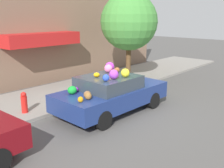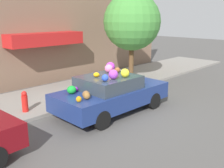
% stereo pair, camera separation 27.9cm
% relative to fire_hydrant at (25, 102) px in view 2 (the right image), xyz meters
% --- Properties ---
extents(ground_plane, '(60.00, 60.00, 0.00)m').
position_rel_fire_hydrant_xyz_m(ground_plane, '(2.21, -1.77, -0.46)').
color(ground_plane, '#565451').
extents(sidewalk_curb, '(24.00, 3.20, 0.11)m').
position_rel_fire_hydrant_xyz_m(sidewalk_curb, '(2.21, 0.93, -0.40)').
color(sidewalk_curb, gray).
rests_on(sidewalk_curb, ground).
extents(building_facade, '(18.00, 1.20, 5.36)m').
position_rel_fire_hydrant_xyz_m(building_facade, '(2.23, 3.15, 2.19)').
color(building_facade, '#846651').
rests_on(building_facade, ground).
extents(street_tree, '(2.72, 2.72, 4.15)m').
position_rel_fire_hydrant_xyz_m(street_tree, '(5.96, 0.46, 2.44)').
color(street_tree, brown).
rests_on(street_tree, sidewalk_curb).
extents(fire_hydrant, '(0.20, 0.20, 0.70)m').
position_rel_fire_hydrant_xyz_m(fire_hydrant, '(0.00, 0.00, 0.00)').
color(fire_hydrant, red).
rests_on(fire_hydrant, sidewalk_curb).
extents(art_car, '(4.04, 1.90, 1.59)m').
position_rel_fire_hydrant_xyz_m(art_car, '(2.17, -1.85, 0.23)').
color(art_car, navy).
rests_on(art_car, ground).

